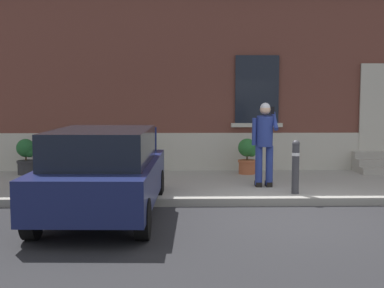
# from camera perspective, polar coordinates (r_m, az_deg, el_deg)

# --- Properties ---
(ground_plane) EXTENTS (80.00, 80.00, 0.00)m
(ground_plane) POSITION_cam_1_polar(r_m,az_deg,el_deg) (9.06, 10.47, -7.87)
(ground_plane) COLOR #232326
(sidewalk) EXTENTS (24.00, 3.60, 0.15)m
(sidewalk) POSITION_cam_1_polar(r_m,az_deg,el_deg) (11.75, 7.68, -4.41)
(sidewalk) COLOR #99968E
(sidewalk) RESTS_ON ground
(curb_edge) EXTENTS (24.00, 0.12, 0.15)m
(curb_edge) POSITION_cam_1_polar(r_m,az_deg,el_deg) (9.95, 9.37, -6.23)
(curb_edge) COLOR gray
(curb_edge) RESTS_ON ground
(building_facade) EXTENTS (24.00, 1.52, 7.50)m
(building_facade) POSITION_cam_1_polar(r_m,az_deg,el_deg) (14.14, 6.29, 12.10)
(building_facade) COLOR brown
(building_facade) RESTS_ON ground
(hatchback_car_navy) EXTENTS (1.91, 4.12, 1.50)m
(hatchback_car_navy) POSITION_cam_1_polar(r_m,az_deg,el_deg) (8.91, -9.56, -2.92)
(hatchback_car_navy) COLOR #161E4C
(hatchback_car_navy) RESTS_ON ground
(bollard_near_person) EXTENTS (0.15, 0.15, 1.04)m
(bollard_near_person) POSITION_cam_1_polar(r_m,az_deg,el_deg) (10.32, 11.21, -2.24)
(bollard_near_person) COLOR #333338
(bollard_near_person) RESTS_ON sidewalk
(bollard_far_left) EXTENTS (0.15, 0.15, 1.04)m
(bollard_far_left) POSITION_cam_1_polar(r_m,az_deg,el_deg) (10.11, -5.87, -2.33)
(bollard_far_left) COLOR #333338
(bollard_far_left) RESTS_ON sidewalk
(person_on_phone) EXTENTS (0.51, 0.47, 1.75)m
(person_on_phone) POSITION_cam_1_polar(r_m,az_deg,el_deg) (10.92, 7.90, 0.54)
(person_on_phone) COLOR navy
(person_on_phone) RESTS_ON sidewalk
(planter_charcoal) EXTENTS (0.44, 0.44, 0.86)m
(planter_charcoal) POSITION_cam_1_polar(r_m,az_deg,el_deg) (13.21, -17.61, -1.21)
(planter_charcoal) COLOR #2D2D30
(planter_charcoal) RESTS_ON sidewalk
(planter_cream) EXTENTS (0.44, 0.44, 0.86)m
(planter_cream) POSITION_cam_1_polar(r_m,az_deg,el_deg) (12.97, -5.89, -1.11)
(planter_cream) COLOR beige
(planter_cream) RESTS_ON sidewalk
(planter_terracotta) EXTENTS (0.44, 0.44, 0.86)m
(planter_terracotta) POSITION_cam_1_polar(r_m,az_deg,el_deg) (12.75, 6.05, -1.22)
(planter_terracotta) COLOR #B25B38
(planter_terracotta) RESTS_ON sidewalk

